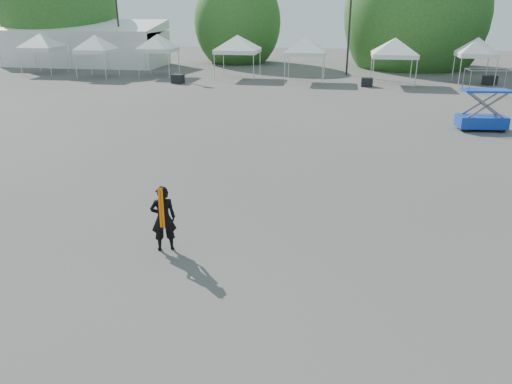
# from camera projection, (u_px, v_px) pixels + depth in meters

# --- Properties ---
(ground) EXTENTS (120.00, 120.00, 0.00)m
(ground) POSITION_uv_depth(u_px,v_px,m) (226.00, 230.00, 13.05)
(ground) COLOR #474442
(ground) RESTS_ON ground
(marquee) EXTENTS (15.00, 6.25, 4.23)m
(marquee) POSITION_uv_depth(u_px,v_px,m) (86.00, 44.00, 48.17)
(marquee) COLOR white
(marquee) RESTS_ON ground
(light_pole_west) EXTENTS (0.60, 0.25, 10.30)m
(light_pole_west) POSITION_uv_depth(u_px,v_px,m) (116.00, 2.00, 45.28)
(light_pole_west) COLOR black
(light_pole_west) RESTS_ON ground
(light_pole_east) EXTENTS (0.60, 0.25, 9.80)m
(light_pole_east) POSITION_uv_depth(u_px,v_px,m) (351.00, 5.00, 40.16)
(light_pole_east) COLOR black
(light_pole_east) RESTS_ON ground
(tree_far_w) EXTENTS (4.80, 4.80, 7.30)m
(tree_far_w) POSITION_uv_depth(u_px,v_px,m) (60.00, 16.00, 50.68)
(tree_far_w) COLOR #382314
(tree_far_w) RESTS_ON ground
(tree_mid_w) EXTENTS (4.16, 4.16, 6.33)m
(tree_mid_w) POSITION_uv_depth(u_px,v_px,m) (238.00, 22.00, 49.86)
(tree_mid_w) COLOR #382314
(tree_mid_w) RESTS_ON ground
(tree_mid_e) EXTENTS (5.12, 5.12, 7.79)m
(tree_mid_e) POSITION_uv_depth(u_px,v_px,m) (416.00, 13.00, 45.90)
(tree_mid_e) COLOR #382314
(tree_mid_e) RESTS_ON ground
(tent_a) EXTENTS (4.11, 4.11, 3.88)m
(tent_a) POSITION_uv_depth(u_px,v_px,m) (41.00, 36.00, 41.95)
(tent_a) COLOR silver
(tent_a) RESTS_ON ground
(tent_b) EXTENTS (3.78, 3.78, 3.88)m
(tent_b) POSITION_uv_depth(u_px,v_px,m) (95.00, 38.00, 39.61)
(tent_b) COLOR silver
(tent_b) RESTS_ON ground
(tent_c) EXTENTS (3.93, 3.93, 3.88)m
(tent_c) POSITION_uv_depth(u_px,v_px,m) (157.00, 37.00, 40.63)
(tent_c) COLOR silver
(tent_c) RESTS_ON ground
(tent_d) EXTENTS (4.69, 4.69, 3.88)m
(tent_d) POSITION_uv_depth(u_px,v_px,m) (238.00, 38.00, 39.52)
(tent_d) COLOR silver
(tent_d) RESTS_ON ground
(tent_e) EXTENTS (4.27, 4.27, 3.88)m
(tent_e) POSITION_uv_depth(u_px,v_px,m) (306.00, 40.00, 37.57)
(tent_e) COLOR silver
(tent_e) RESTS_ON ground
(tent_f) EXTENTS (4.50, 4.50, 3.88)m
(tent_f) POSITION_uv_depth(u_px,v_px,m) (395.00, 41.00, 36.08)
(tent_f) COLOR silver
(tent_f) RESTS_ON ground
(tent_g) EXTENTS (3.77, 3.77, 3.88)m
(tent_g) POSITION_uv_depth(u_px,v_px,m) (478.00, 41.00, 36.50)
(tent_g) COLOR silver
(tent_g) RESTS_ON ground
(man) EXTENTS (0.70, 0.59, 1.62)m
(man) POSITION_uv_depth(u_px,v_px,m) (163.00, 218.00, 11.72)
(man) COLOR black
(man) RESTS_ON ground
(scissor_lift) EXTENTS (2.28, 1.32, 2.80)m
(scissor_lift) POSITION_uv_depth(u_px,v_px,m) (485.00, 100.00, 22.98)
(scissor_lift) COLOR #0C12A1
(scissor_lift) RESTS_ON ground
(crate_west) EXTENTS (0.92, 0.76, 0.66)m
(crate_west) POSITION_uv_depth(u_px,v_px,m) (178.00, 79.00, 37.48)
(crate_west) COLOR black
(crate_west) RESTS_ON ground
(crate_mid) EXTENTS (0.83, 0.65, 0.63)m
(crate_mid) POSITION_uv_depth(u_px,v_px,m) (367.00, 82.00, 35.98)
(crate_mid) COLOR black
(crate_mid) RESTS_ON ground
(crate_east) EXTENTS (1.05, 0.95, 0.67)m
(crate_east) POSITION_uv_depth(u_px,v_px,m) (490.00, 80.00, 36.67)
(crate_east) COLOR black
(crate_east) RESTS_ON ground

